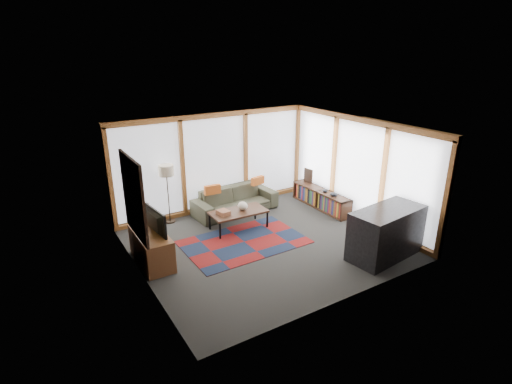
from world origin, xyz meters
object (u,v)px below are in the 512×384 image
coffee_table (239,220)px  bookshelf (321,199)px  bar_counter (386,233)px  floor_lamp (168,194)px  tv_console (151,248)px  television (152,222)px  sofa (235,200)px

coffee_table → bookshelf: (2.56, -0.01, 0.03)m
bookshelf → bar_counter: (-0.60, -2.76, 0.27)m
floor_lamp → tv_console: (-1.01, -1.73, -0.41)m
bar_counter → television: bearing=145.7°
floor_lamp → television: (-0.96, -1.77, 0.17)m
bar_counter → tv_console: bearing=145.5°
television → floor_lamp: bearing=-34.1°
bar_counter → bookshelf: bearing=71.5°
tv_console → floor_lamp: bearing=59.8°
floor_lamp → tv_console: floor_lamp is taller
bookshelf → coffee_table: bearing=179.7°
sofa → tv_console: (-2.72, -1.43, 0.00)m
sofa → coffee_table: sofa is taller
sofa → floor_lamp: size_ratio=1.52×
floor_lamp → television: floor_lamp is taller
bookshelf → bar_counter: size_ratio=1.23×
floor_lamp → sofa: bearing=-9.9°
sofa → tv_console: size_ratio=1.71×
floor_lamp → bookshelf: bearing=-18.1°
sofa → bar_counter: 4.02m
sofa → television: 3.11m
sofa → bookshelf: bearing=-27.9°
floor_lamp → coffee_table: bearing=-44.0°
sofa → bookshelf: 2.34m
floor_lamp → television: 2.02m
sofa → television: size_ratio=2.59×
sofa → television: (-2.67, -1.48, 0.58)m
coffee_table → tv_console: tv_console is taller
bookshelf → television: size_ratio=2.33×
bookshelf → tv_console: tv_console is taller
coffee_table → bar_counter: bearing=-54.7°
bookshelf → television: (-4.81, -0.52, 0.66)m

